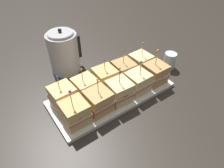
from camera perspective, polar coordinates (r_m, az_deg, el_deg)
name	(u,v)px	position (r m, az deg, el deg)	size (l,w,h in m)	color
ground_plane	(112,95)	(0.99, 0.00, -3.12)	(6.00, 6.00, 0.00)	#2D2823
serving_platter	(112,94)	(0.99, 0.00, -2.74)	(0.61, 0.27, 0.02)	silver
sandwich_front_far_left	(75,113)	(0.84, -10.53, -8.08)	(0.11, 0.11, 0.18)	tan
sandwich_front_left	(98,101)	(0.87, -3.91, -4.91)	(0.11, 0.11, 0.17)	tan
sandwich_front_center	(119,91)	(0.91, 2.03, -2.14)	(0.11, 0.11, 0.18)	beige
sandwich_front_right	(138,82)	(0.97, 7.37, 0.62)	(0.11, 0.11, 0.17)	beige
sandwich_front_far_right	(155,73)	(1.04, 12.27, 3.02)	(0.11, 0.11, 0.18)	tan
sandwich_back_far_left	(63,97)	(0.91, -13.83, -3.51)	(0.11, 0.11, 0.16)	#DBB77A
sandwich_back_left	(85,87)	(0.94, -7.60, -0.99)	(0.11, 0.11, 0.16)	#DBB77A
sandwich_back_center	(105,78)	(0.99, -2.11, 1.67)	(0.11, 0.11, 0.16)	tan
sandwich_back_right	(124,71)	(1.04, 3.36, 3.85)	(0.11, 0.11, 0.17)	tan
sandwich_back_far_right	(140,63)	(1.10, 8.13, 5.89)	(0.11, 0.11, 0.18)	beige
kettle_steel	(64,52)	(1.13, -13.61, 8.79)	(0.18, 0.16, 0.25)	#B7BABF
drinking_glass	(170,61)	(1.19, 16.26, 6.35)	(0.07, 0.07, 0.09)	silver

